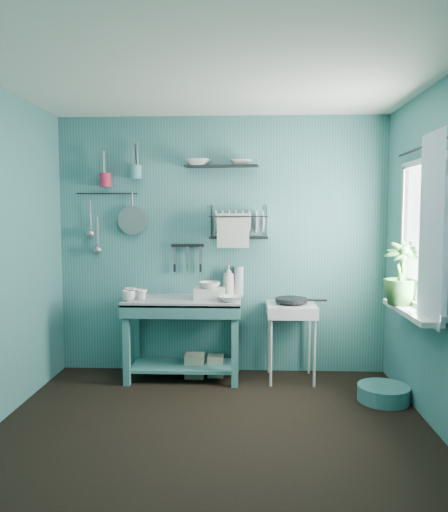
{
  "coord_description": "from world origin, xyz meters",
  "views": [
    {
      "loc": [
        0.23,
        -3.38,
        1.56
      ],
      "look_at": [
        0.05,
        0.85,
        1.2
      ],
      "focal_mm": 35.0,
      "sensor_mm": 36.0,
      "label": 1
    }
  ],
  "objects_px": {
    "mug_right": "(130,293)",
    "colander": "(132,220)",
    "water_bottle": "(239,281)",
    "storage_tin_large": "(195,365)",
    "wash_tub": "(210,294)",
    "soap_bottle": "(229,280)",
    "potted_plant": "(401,273)",
    "dish_rack": "(239,222)",
    "mug_left": "(128,296)",
    "mug_mid": "(142,294)",
    "frying_pan": "(291,300)",
    "utensil_cup_teal": "(136,172)",
    "utensil_cup_magenta": "(105,180)",
    "floor_basin": "(383,393)",
    "storage_tin_small": "(216,366)",
    "hotplate_stand": "(291,342)",
    "work_counter": "(183,339)"
  },
  "relations": [
    {
      "from": "mug_mid",
      "to": "mug_right",
      "type": "xyz_separation_m",
      "value": [
        -0.12,
        0.06,
        0.0
      ]
    },
    {
      "from": "dish_rack",
      "to": "potted_plant",
      "type": "distance_m",
      "value": 1.55
    },
    {
      "from": "colander",
      "to": "utensil_cup_magenta",
      "type": "bearing_deg",
      "value": -173.16
    },
    {
      "from": "mug_mid",
      "to": "utensil_cup_magenta",
      "type": "xyz_separation_m",
      "value": [
        -0.39,
        0.25,
        1.07
      ]
    },
    {
      "from": "frying_pan",
      "to": "storage_tin_large",
      "type": "distance_m",
      "value": 1.12
    },
    {
      "from": "mug_left",
      "to": "potted_plant",
      "type": "relative_size",
      "value": 0.24
    },
    {
      "from": "utensil_cup_teal",
      "to": "mug_left",
      "type": "bearing_deg",
      "value": -90.93
    },
    {
      "from": "water_bottle",
      "to": "colander",
      "type": "height_order",
      "value": "colander"
    },
    {
      "from": "potted_plant",
      "to": "mug_mid",
      "type": "bearing_deg",
      "value": 166.75
    },
    {
      "from": "utensil_cup_magenta",
      "to": "mug_mid",
      "type": "bearing_deg",
      "value": -33.07
    },
    {
      "from": "storage_tin_large",
      "to": "mug_mid",
      "type": "bearing_deg",
      "value": -167.09
    },
    {
      "from": "soap_bottle",
      "to": "potted_plant",
      "type": "xyz_separation_m",
      "value": [
        1.41,
        -0.78,
        0.17
      ]
    },
    {
      "from": "mug_right",
      "to": "storage_tin_large",
      "type": "relative_size",
      "value": 0.56
    },
    {
      "from": "utensil_cup_teal",
      "to": "work_counter",
      "type": "bearing_deg",
      "value": -22.29
    },
    {
      "from": "utensil_cup_magenta",
      "to": "mug_right",
      "type": "bearing_deg",
      "value": -35.68
    },
    {
      "from": "mug_left",
      "to": "colander",
      "type": "height_order",
      "value": "colander"
    },
    {
      "from": "water_bottle",
      "to": "utensil_cup_teal",
      "type": "relative_size",
      "value": 2.15
    },
    {
      "from": "mug_left",
      "to": "water_bottle",
      "type": "distance_m",
      "value": 1.07
    },
    {
      "from": "mug_right",
      "to": "storage_tin_large",
      "type": "height_order",
      "value": "mug_right"
    },
    {
      "from": "dish_rack",
      "to": "utensil_cup_teal",
      "type": "bearing_deg",
      "value": 179.04
    },
    {
      "from": "mug_left",
      "to": "frying_pan",
      "type": "distance_m",
      "value": 1.5
    },
    {
      "from": "mug_left",
      "to": "frying_pan",
      "type": "bearing_deg",
      "value": 6.38
    },
    {
      "from": "dish_rack",
      "to": "floor_basin",
      "type": "bearing_deg",
      "value": -26.13
    },
    {
      "from": "mug_right",
      "to": "colander",
      "type": "xyz_separation_m",
      "value": [
        -0.02,
        0.22,
        0.68
      ]
    },
    {
      "from": "frying_pan",
      "to": "storage_tin_small",
      "type": "relative_size",
      "value": 1.5
    },
    {
      "from": "hotplate_stand",
      "to": "colander",
      "type": "relative_size",
      "value": 2.58
    },
    {
      "from": "colander",
      "to": "storage_tin_large",
      "type": "xyz_separation_m",
      "value": [
        0.62,
        -0.17,
        -1.39
      ]
    },
    {
      "from": "mug_mid",
      "to": "storage_tin_small",
      "type": "height_order",
      "value": "mug_mid"
    },
    {
      "from": "frying_pan",
      "to": "colander",
      "type": "xyz_separation_m",
      "value": [
        -1.53,
        0.22,
        0.74
      ]
    },
    {
      "from": "frying_pan",
      "to": "hotplate_stand",
      "type": "bearing_deg",
      "value": 0.0
    },
    {
      "from": "dish_rack",
      "to": "colander",
      "type": "bearing_deg",
      "value": 177.52
    },
    {
      "from": "soap_bottle",
      "to": "water_bottle",
      "type": "xyz_separation_m",
      "value": [
        0.1,
        0.02,
        -0.01
      ]
    },
    {
      "from": "mug_right",
      "to": "soap_bottle",
      "type": "height_order",
      "value": "soap_bottle"
    },
    {
      "from": "colander",
      "to": "mug_right",
      "type": "bearing_deg",
      "value": -84.78
    },
    {
      "from": "mug_left",
      "to": "colander",
      "type": "distance_m",
      "value": 0.78
    },
    {
      "from": "mug_left",
      "to": "utensil_cup_magenta",
      "type": "distance_m",
      "value": 1.16
    },
    {
      "from": "work_counter",
      "to": "storage_tin_small",
      "type": "distance_m",
      "value": 0.42
    },
    {
      "from": "storage_tin_large",
      "to": "soap_bottle",
      "type": "bearing_deg",
      "value": 25.11
    },
    {
      "from": "dish_rack",
      "to": "utensil_cup_magenta",
      "type": "bearing_deg",
      "value": 179.7
    },
    {
      "from": "storage_tin_large",
      "to": "wash_tub",
      "type": "bearing_deg",
      "value": -25.02
    },
    {
      "from": "wash_tub",
      "to": "frying_pan",
      "type": "bearing_deg",
      "value": 2.0
    },
    {
      "from": "water_bottle",
      "to": "hotplate_stand",
      "type": "height_order",
      "value": "water_bottle"
    },
    {
      "from": "mug_mid",
      "to": "colander",
      "type": "xyz_separation_m",
      "value": [
        -0.14,
        0.28,
        0.68
      ]
    },
    {
      "from": "hotplate_stand",
      "to": "colander",
      "type": "bearing_deg",
      "value": -177.9
    },
    {
      "from": "mug_left",
      "to": "wash_tub",
      "type": "bearing_deg",
      "value": 10.86
    },
    {
      "from": "mug_left",
      "to": "floor_basin",
      "type": "bearing_deg",
      "value": -8.86
    },
    {
      "from": "mug_mid",
      "to": "frying_pan",
      "type": "xyz_separation_m",
      "value": [
        1.39,
        0.07,
        -0.05
      ]
    },
    {
      "from": "dish_rack",
      "to": "frying_pan",
      "type": "bearing_deg",
      "value": -13.69
    },
    {
      "from": "water_bottle",
      "to": "storage_tin_small",
      "type": "relative_size",
      "value": 1.4
    },
    {
      "from": "water_bottle",
      "to": "storage_tin_large",
      "type": "relative_size",
      "value": 1.27
    }
  ]
}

